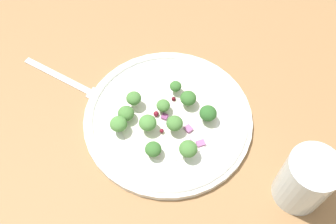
% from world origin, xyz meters
% --- Properties ---
extents(ground_plane, '(1.80, 1.80, 0.02)m').
position_xyz_m(ground_plane, '(0.00, 0.00, -0.01)').
color(ground_plane, olive).
extents(plate, '(0.29, 0.29, 0.02)m').
position_xyz_m(plate, '(-0.02, -0.02, 0.01)').
color(plate, white).
rests_on(plate, ground_plane).
extents(dressing_pool, '(0.17, 0.17, 0.00)m').
position_xyz_m(dressing_pool, '(-0.02, -0.02, 0.01)').
color(dressing_pool, white).
rests_on(dressing_pool, plate).
extents(broccoli_floret_0, '(0.03, 0.03, 0.03)m').
position_xyz_m(broccoli_floret_0, '(-0.06, -0.04, 0.03)').
color(broccoli_floret_0, '#ADD18E').
rests_on(broccoli_floret_0, plate).
extents(broccoli_floret_1, '(0.03, 0.03, 0.03)m').
position_xyz_m(broccoli_floret_1, '(0.04, -0.05, 0.03)').
color(broccoli_floret_1, '#8EB77A').
rests_on(broccoli_floret_1, plate).
extents(broccoli_floret_2, '(0.03, 0.03, 0.03)m').
position_xyz_m(broccoli_floret_2, '(-0.10, -0.03, 0.03)').
color(broccoli_floret_2, '#ADD18E').
rests_on(broccoli_floret_2, plate).
extents(broccoli_floret_3, '(0.02, 0.02, 0.02)m').
position_xyz_m(broccoli_floret_3, '(0.01, 0.02, 0.03)').
color(broccoli_floret_3, '#8EB77A').
rests_on(broccoli_floret_3, plate).
extents(broccoli_floret_4, '(0.03, 0.03, 0.03)m').
position_xyz_m(broccoli_floret_4, '(-0.09, -0.01, 0.03)').
color(broccoli_floret_4, '#8EB77A').
rests_on(broccoli_floret_4, plate).
extents(broccoli_floret_5, '(0.03, 0.03, 0.03)m').
position_xyz_m(broccoli_floret_5, '(-0.07, 0.02, 0.04)').
color(broccoli_floret_5, '#8EB77A').
rests_on(broccoli_floret_5, plate).
extents(broccoli_floret_6, '(0.03, 0.03, 0.03)m').
position_xyz_m(broccoli_floret_6, '(0.02, -0.01, 0.03)').
color(broccoli_floret_6, '#ADD18E').
rests_on(broccoli_floret_6, plate).
extents(broccoli_floret_7, '(0.03, 0.03, 0.03)m').
position_xyz_m(broccoli_floret_7, '(-0.02, -0.05, 0.04)').
color(broccoli_floret_7, '#8EB77A').
rests_on(broccoli_floret_7, plate).
extents(broccoli_floret_8, '(0.02, 0.02, 0.02)m').
position_xyz_m(broccoli_floret_8, '(-0.02, -0.01, 0.03)').
color(broccoli_floret_8, '#8EB77A').
rests_on(broccoli_floret_8, plate).
extents(broccoli_floret_9, '(0.03, 0.03, 0.03)m').
position_xyz_m(broccoli_floret_9, '(-0.01, -0.10, 0.03)').
color(broccoli_floret_9, '#9EC684').
rests_on(broccoli_floret_9, plate).
extents(broccoli_floret_10, '(0.03, 0.03, 0.03)m').
position_xyz_m(broccoli_floret_10, '(-0.06, -0.08, 0.03)').
color(broccoli_floret_10, '#ADD18E').
rests_on(broccoli_floret_10, plate).
extents(cranberry_0, '(0.01, 0.01, 0.01)m').
position_xyz_m(cranberry_0, '(-0.04, -0.05, 0.02)').
color(cranberry_0, maroon).
rests_on(cranberry_0, plate).
extents(cranberry_1, '(0.01, 0.01, 0.01)m').
position_xyz_m(cranberry_1, '(0.00, 0.01, 0.02)').
color(cranberry_1, '#4C0A14').
rests_on(cranberry_1, plate).
extents(cranberry_2, '(0.01, 0.01, 0.01)m').
position_xyz_m(cranberry_2, '(-0.04, -0.02, 0.02)').
color(cranberry_2, maroon).
rests_on(cranberry_2, plate).
extents(onion_bit_0, '(0.01, 0.02, 0.01)m').
position_xyz_m(onion_bit_0, '(0.01, -0.06, 0.02)').
color(onion_bit_0, '#A35B93').
rests_on(onion_bit_0, plate).
extents(onion_bit_1, '(0.01, 0.01, 0.01)m').
position_xyz_m(onion_bit_1, '(0.02, -0.09, 0.02)').
color(onion_bit_1, '#A35B93').
rests_on(onion_bit_1, plate).
extents(onion_bit_2, '(0.02, 0.02, 0.00)m').
position_xyz_m(onion_bit_2, '(-0.00, -0.09, 0.02)').
color(onion_bit_2, '#934C84').
rests_on(onion_bit_2, plate).
extents(onion_bit_3, '(0.01, 0.01, 0.00)m').
position_xyz_m(onion_bit_3, '(-0.06, -0.08, 0.01)').
color(onion_bit_3, '#934C84').
rests_on(onion_bit_3, plate).
extents(onion_bit_4, '(0.01, 0.01, 0.00)m').
position_xyz_m(onion_bit_4, '(-0.03, -0.02, 0.02)').
color(onion_bit_4, '#843D75').
rests_on(onion_bit_4, plate).
extents(fork, '(0.14, 0.15, 0.01)m').
position_xyz_m(fork, '(-0.17, 0.11, 0.00)').
color(fork, silver).
rests_on(fork, ground_plane).
extents(water_glass, '(0.07, 0.07, 0.10)m').
position_xyz_m(water_glass, '(0.13, -0.20, 0.05)').
color(water_glass, silver).
rests_on(water_glass, ground_plane).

